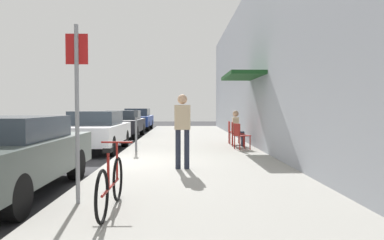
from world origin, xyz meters
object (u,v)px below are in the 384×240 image
at_px(cafe_chair_0, 240,134).
at_px(seated_patron_1, 237,127).
at_px(parked_car_0, 6,154).
at_px(cafe_chair_2, 232,131).
at_px(cafe_chair_1, 236,132).
at_px(parking_meter, 136,127).
at_px(bicycle_0, 111,185).
at_px(parked_car_2, 124,123).
at_px(parked_car_1, 96,130).
at_px(street_sign, 77,99).
at_px(pedestrian_standing, 182,125).
at_px(parked_car_3, 138,119).

distance_m(cafe_chair_0, seated_patron_1, 1.02).
bearing_deg(parked_car_0, cafe_chair_0, 48.55).
bearing_deg(cafe_chair_2, cafe_chair_1, -89.98).
height_order(parking_meter, bicycle_0, parking_meter).
bearing_deg(bicycle_0, cafe_chair_1, 70.07).
relative_size(bicycle_0, seated_patron_1, 1.33).
height_order(parked_car_0, parked_car_2, parked_car_2).
xyz_separation_m(parked_car_0, cafe_chair_2, (4.96, 7.46, -0.10)).
bearing_deg(seated_patron_1, cafe_chair_2, 94.11).
height_order(parked_car_0, parking_meter, parking_meter).
relative_size(parked_car_1, cafe_chair_1, 5.06).
distance_m(parked_car_1, cafe_chair_2, 5.08).
distance_m(street_sign, seated_patron_1, 8.40).
bearing_deg(parked_car_0, cafe_chair_2, 56.39).
height_order(cafe_chair_1, cafe_chair_2, same).
xyz_separation_m(parked_car_1, street_sign, (1.50, -7.33, 0.91)).
bearing_deg(seated_patron_1, parking_meter, -157.81).
height_order(parked_car_0, bicycle_0, parked_car_0).
bearing_deg(street_sign, parking_meter, 89.54).
bearing_deg(cafe_chair_0, cafe_chair_2, 90.13).
bearing_deg(parked_car_0, parked_car_1, 90.00).
xyz_separation_m(parked_car_1, pedestrian_standing, (3.03, -4.45, 0.39)).
bearing_deg(cafe_chair_2, street_sign, -112.31).
relative_size(parked_car_3, bicycle_0, 2.57).
relative_size(cafe_chair_2, pedestrian_standing, 0.51).
distance_m(parking_meter, cafe_chair_0, 3.45).
distance_m(parked_car_1, seated_patron_1, 5.03).
height_order(bicycle_0, pedestrian_standing, pedestrian_standing).
height_order(parked_car_2, seated_patron_1, seated_patron_1).
distance_m(parked_car_2, cafe_chair_2, 6.89).
bearing_deg(street_sign, seated_patron_1, 65.12).
relative_size(parked_car_2, parking_meter, 3.33).
relative_size(parked_car_3, cafe_chair_2, 5.06).
bearing_deg(pedestrian_standing, parked_car_0, -147.74).
bearing_deg(parked_car_1, seated_patron_1, 2.99).
bearing_deg(cafe_chair_0, parked_car_3, 111.83).
xyz_separation_m(parked_car_2, cafe_chair_1, (4.96, -5.62, -0.09)).
bearing_deg(bicycle_0, cafe_chair_2, 71.82).
xyz_separation_m(parked_car_0, parked_car_1, (0.00, 6.36, 0.01)).
bearing_deg(cafe_chair_2, seated_patron_1, -85.89).
relative_size(bicycle_0, cafe_chair_0, 1.97).
height_order(cafe_chair_0, seated_patron_1, seated_patron_1).
bearing_deg(bicycle_0, seated_patron_1, 69.68).
xyz_separation_m(parked_car_3, cafe_chair_1, (4.96, -11.38, -0.13)).
relative_size(parking_meter, cafe_chair_0, 1.52).
relative_size(parked_car_2, cafe_chair_2, 5.06).
xyz_separation_m(parked_car_0, parked_car_2, (0.00, 12.24, -0.00)).
xyz_separation_m(parked_car_2, seated_patron_1, (5.02, -5.62, 0.10)).
bearing_deg(parking_meter, parked_car_1, 143.35).
distance_m(parked_car_0, cafe_chair_0, 7.50).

